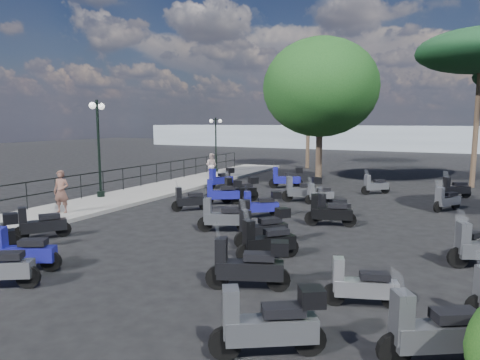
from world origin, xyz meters
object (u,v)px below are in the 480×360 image
at_px(scooter_3, 190,200).
at_px(scooter_14, 329,212).
at_px(scooter_15, 332,208).
at_px(pine_2, 309,78).
at_px(lamp_post_2, 216,141).
at_px(woman, 61,192).
at_px(scooter_20, 319,194).
at_px(scooter_22, 435,333).
at_px(scooter_12, 249,266).
at_px(scooter_21, 375,186).
at_px(scooter_1, 22,252).
at_px(scooter_8, 261,205).
at_px(scooter_18, 361,286).
at_px(scooter_16, 302,190).
at_px(scooter_7, 225,216).
at_px(scooter_13, 263,228).
at_px(scooter_27, 455,189).
at_px(scooter_26, 447,200).
at_px(scooter_19, 267,242).
at_px(scooter_9, 223,193).
at_px(pedestrian_far, 211,165).
at_px(scooter_2, 41,225).
at_px(scooter_17, 269,324).
at_px(scooter_5, 221,179).
at_px(scooter_24, 468,244).
at_px(scooter_10, 286,178).
at_px(lamp_post_1, 99,142).
at_px(broadleaf_tree, 321,88).
at_px(scooter_4, 240,190).

height_order(scooter_3, scooter_14, scooter_14).
height_order(scooter_15, pine_2, pine_2).
bearing_deg(lamp_post_2, woman, -67.55).
distance_m(scooter_20, pine_2, 15.87).
bearing_deg(scooter_15, scooter_22, 155.96).
bearing_deg(scooter_12, scooter_14, -21.90).
bearing_deg(scooter_21, woman, 95.00).
bearing_deg(pine_2, scooter_1, -87.91).
relative_size(scooter_1, scooter_8, 1.15).
distance_m(woman, scooter_18, 12.12).
relative_size(scooter_16, scooter_22, 1.02).
relative_size(scooter_7, scooter_13, 1.14).
xyz_separation_m(scooter_15, scooter_27, (4.03, 6.80, 0.01)).
distance_m(scooter_3, scooter_26, 10.35).
xyz_separation_m(woman, scooter_19, (8.96, -1.30, -0.47)).
xyz_separation_m(scooter_22, pine_2, (-9.93, 25.19, 6.28)).
distance_m(scooter_3, scooter_9, 1.85).
xyz_separation_m(pedestrian_far, scooter_27, (13.51, -0.65, -0.44)).
bearing_deg(scooter_27, scooter_1, 110.41).
bearing_deg(scooter_21, lamp_post_2, 29.53).
bearing_deg(scooter_2, scooter_17, -164.73).
height_order(scooter_1, scooter_22, scooter_22).
height_order(scooter_1, scooter_2, scooter_1).
xyz_separation_m(scooter_9, scooter_22, (8.73, -9.44, -0.02)).
distance_m(scooter_19, pine_2, 23.45).
xyz_separation_m(scooter_3, scooter_5, (-1.73, 5.73, 0.09)).
bearing_deg(woman, scooter_8, 6.38).
bearing_deg(lamp_post_2, scooter_16, -23.43).
bearing_deg(scooter_24, scooter_12, 68.78).
bearing_deg(scooter_20, scooter_10, -6.23).
bearing_deg(scooter_18, scooter_14, 1.54).
height_order(scooter_3, scooter_5, scooter_5).
distance_m(scooter_10, scooter_16, 3.92).
bearing_deg(scooter_14, scooter_17, 173.04).
bearing_deg(scooter_19, pine_2, -32.91).
xyz_separation_m(lamp_post_1, lamp_post_2, (-0.15, 10.97, -0.40)).
bearing_deg(scooter_22, scooter_18, 9.57).
bearing_deg(scooter_14, scooter_1, 129.07).
bearing_deg(scooter_21, scooter_3, 99.09).
bearing_deg(scooter_27, lamp_post_1, 78.70).
bearing_deg(scooter_19, scooter_8, -22.54).
relative_size(pedestrian_far, scooter_3, 1.19).
bearing_deg(broadleaf_tree, scooter_2, -105.37).
distance_m(lamp_post_1, scooter_12, 12.70).
relative_size(scooter_3, scooter_13, 0.85).
distance_m(scooter_9, scooter_15, 5.02).
xyz_separation_m(scooter_16, scooter_22, (5.86, -11.61, -0.04)).
bearing_deg(scooter_2, scooter_10, -69.83).
bearing_deg(scooter_4, scooter_3, 107.84).
bearing_deg(pine_2, pedestrian_far, -110.06).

